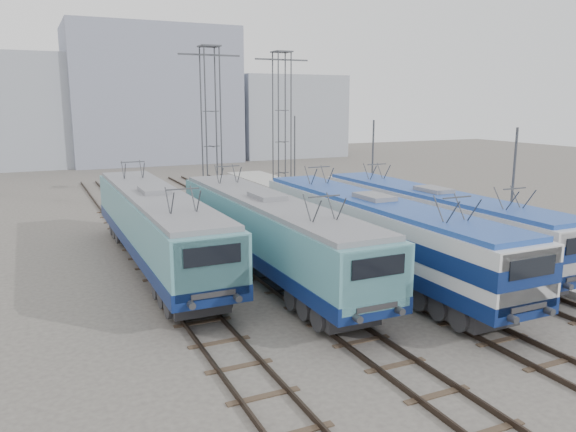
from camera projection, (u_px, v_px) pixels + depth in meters
The scene contains 14 objects.
ground at pixel (383, 312), 22.15m from camera, with size 160.00×160.00×0.00m, color #514C47.
platform at pixel (449, 239), 33.45m from camera, with size 4.00×70.00×0.30m, color #9E9E99.
locomotive_far_left at pixel (156, 223), 27.51m from camera, with size 2.97×18.79×3.54m.
locomotive_center_left at pixel (269, 230), 26.21m from camera, with size 2.92×18.45×3.47m.
locomotive_center_right at pixel (376, 229), 26.17m from camera, with size 2.90×18.33×3.45m.
locomotive_far_right at pixel (434, 217), 29.19m from camera, with size 2.80×17.67×3.32m.
catenary_tower_west at pixel (211, 123), 40.37m from camera, with size 4.50×1.20×12.00m.
catenary_tower_east at pixel (282, 121), 44.84m from camera, with size 4.50×1.20×12.00m.
mast_front at pixel (512, 201), 26.79m from camera, with size 0.12×0.12×7.00m, color #3F4247.
mast_mid at pixel (372, 173), 37.45m from camera, with size 0.12×0.12×7.00m, color #3F4247.
mast_rear at pixel (295, 157), 48.11m from camera, with size 0.12×0.12×7.00m, color #3F4247.
building_west at pixel (7, 111), 70.05m from camera, with size 18.00×12.00×14.00m, color #9198A3.
building_center at pixel (152, 96), 77.09m from camera, with size 22.00×14.00×18.00m, color gray.
building_east at pixel (284, 116), 85.96m from camera, with size 16.00×12.00×12.00m, color #9198A3.
Camera 1 is at (-12.23, -17.41, 8.16)m, focal length 35.00 mm.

